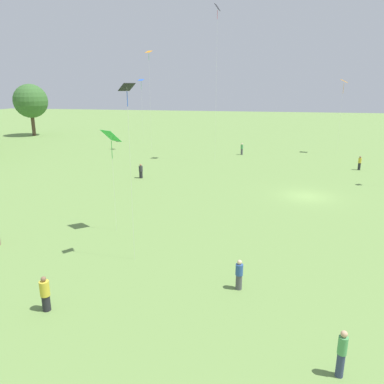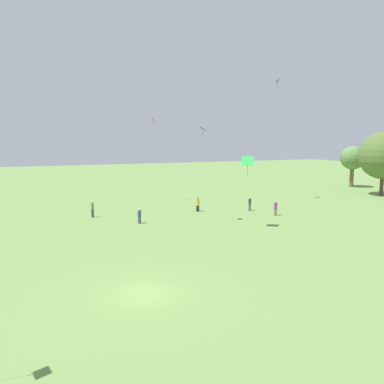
{
  "view_description": "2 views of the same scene",
  "coord_description": "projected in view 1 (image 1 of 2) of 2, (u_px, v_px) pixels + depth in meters",
  "views": [
    {
      "loc": [
        -35.07,
        3.88,
        9.97
      ],
      "look_at": [
        -11.87,
        8.58,
        3.23
      ],
      "focal_mm": 35.0,
      "sensor_mm": 36.0,
      "label": 1
    },
    {
      "loc": [
        19.71,
        -5.88,
        8.67
      ],
      "look_at": [
        -7.83,
        6.48,
        4.54
      ],
      "focal_mm": 35.0,
      "sensor_mm": 36.0,
      "label": 2
    }
  ],
  "objects": [
    {
      "name": "tree_5",
      "position": [
        31.0,
        101.0,
        75.76
      ],
      "size": [
        6.73,
        6.73,
        10.37
      ],
      "color": "brown",
      "rests_on": "ground_plane"
    },
    {
      "name": "kite_2",
      "position": [
        141.0,
        82.0,
        65.36
      ],
      "size": [
        1.03,
        1.06,
        11.11
      ],
      "rotation": [
        0.0,
        0.0,
        3.77
      ],
      "color": "blue",
      "rests_on": "ground_plane"
    },
    {
      "name": "kite_7",
      "position": [
        127.0,
        97.0,
        19.75
      ],
      "size": [
        0.96,
        0.93,
        10.11
      ],
      "rotation": [
        0.0,
        0.0,
        1.74
      ],
      "color": "black",
      "rests_on": "ground_plane"
    },
    {
      "name": "ground_plane",
      "position": [
        307.0,
        196.0,
        35.04
      ],
      "size": [
        240.0,
        240.0,
        0.0
      ],
      "primitive_type": "plane",
      "color": "#6B8E47"
    },
    {
      "name": "kite_3",
      "position": [
        149.0,
        57.0,
        55.54
      ],
      "size": [
        1.09,
        1.12,
        15.0
      ],
      "rotation": [
        0.0,
        0.0,
        3.56
      ],
      "color": "orange",
      "rests_on": "ground_plane"
    },
    {
      "name": "person_1",
      "position": [
        360.0,
        163.0,
        45.74
      ],
      "size": [
        0.52,
        0.52,
        1.71
      ],
      "rotation": [
        0.0,
        0.0,
        2.34
      ],
      "color": "#232328",
      "rests_on": "ground_plane"
    },
    {
      "name": "person_3",
      "position": [
        141.0,
        171.0,
        41.74
      ],
      "size": [
        0.49,
        0.49,
        1.62
      ],
      "rotation": [
        0.0,
        0.0,
        4.59
      ],
      "color": "#232328",
      "rests_on": "ground_plane"
    },
    {
      "name": "kite_6",
      "position": [
        217.0,
        16.0,
        46.37
      ],
      "size": [
        1.04,
        0.72,
        19.7
      ],
      "rotation": [
        0.0,
        0.0,
        5.36
      ],
      "color": "black",
      "rests_on": "ground_plane"
    },
    {
      "name": "person_5",
      "position": [
        242.0,
        149.0,
        55.89
      ],
      "size": [
        0.47,
        0.47,
        1.74
      ],
      "rotation": [
        0.0,
        0.0,
        3.42
      ],
      "color": "#4C4C51",
      "rests_on": "ground_plane"
    },
    {
      "name": "person_4",
      "position": [
        45.0,
        294.0,
        17.02
      ],
      "size": [
        0.59,
        0.59,
        1.72
      ],
      "rotation": [
        0.0,
        0.0,
        2.05
      ],
      "color": "#232328",
      "rests_on": "ground_plane"
    },
    {
      "name": "kite_1",
      "position": [
        111.0,
        138.0,
        25.02
      ],
      "size": [
        1.38,
        1.48,
        7.15
      ],
      "rotation": [
        0.0,
        0.0,
        0.23
      ],
      "color": "green",
      "rests_on": "ground_plane"
    },
    {
      "name": "kite_9",
      "position": [
        344.0,
        84.0,
        54.31
      ],
      "size": [
        1.3,
        1.24,
        10.86
      ],
      "rotation": [
        0.0,
        0.0,
        5.19
      ],
      "color": "orange",
      "rests_on": "ground_plane"
    },
    {
      "name": "person_7",
      "position": [
        239.0,
        275.0,
        18.84
      ],
      "size": [
        0.5,
        0.5,
        1.61
      ],
      "rotation": [
        0.0,
        0.0,
        2.74
      ],
      "color": "#4C4C51",
      "rests_on": "ground_plane"
    },
    {
      "name": "person_0",
      "position": [
        342.0,
        353.0,
        13.08
      ],
      "size": [
        0.46,
        0.46,
        1.86
      ],
      "rotation": [
        0.0,
        0.0,
        5.36
      ],
      "color": "#333D5B",
      "rests_on": "ground_plane"
    }
  ]
}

